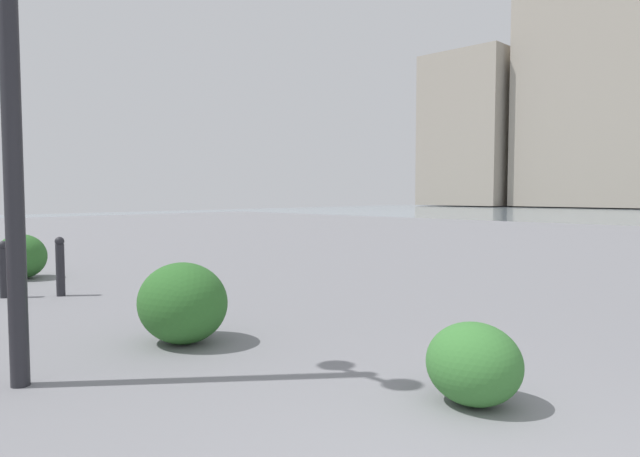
{
  "coord_description": "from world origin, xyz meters",
  "views": [
    {
      "loc": [
        -0.59,
        1.98,
        1.48
      ],
      "look_at": [
        7.83,
        -6.57,
        0.73
      ],
      "focal_mm": 31.64,
      "sensor_mm": 36.0,
      "label": 1
    }
  ],
  "objects": [
    {
      "name": "building_highrise",
      "position": [
        35.58,
        -65.32,
        9.24
      ],
      "size": [
        10.67,
        15.87,
        18.49
      ],
      "color": "#9E9384",
      "rests_on": "ground"
    },
    {
      "name": "shrub_round",
      "position": [
        1.36,
        -1.53,
        0.29
      ],
      "size": [
        0.68,
        0.61,
        0.58
      ],
      "color": "#387533",
      "rests_on": "ground"
    },
    {
      "name": "shrub_wide",
      "position": [
        9.91,
        -1.3,
        0.39
      ],
      "size": [
        0.91,
        0.82,
        0.77
      ],
      "color": "#2D6628",
      "rests_on": "ground"
    },
    {
      "name": "shrub_low",
      "position": [
        4.23,
        -0.99,
        0.4
      ],
      "size": [
        0.94,
        0.85,
        0.8
      ],
      "color": "#2D6628",
      "rests_on": "ground"
    },
    {
      "name": "building_annex",
      "position": [
        21.93,
        -66.81,
        14.35
      ],
      "size": [
        15.08,
        15.2,
        28.7
      ],
      "color": "#9E9384",
      "rests_on": "ground"
    },
    {
      "name": "bollard_near",
      "position": [
        7.72,
        -1.13,
        0.45
      ],
      "size": [
        0.13,
        0.13,
        0.86
      ],
      "color": "#232328",
      "rests_on": "ground"
    },
    {
      "name": "bollard_mid",
      "position": [
        8.15,
        -0.52,
        0.42
      ],
      "size": [
        0.13,
        0.13,
        0.81
      ],
      "color": "#232328",
      "rests_on": "ground"
    }
  ]
}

